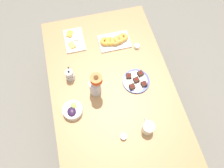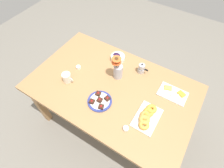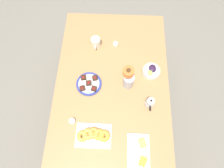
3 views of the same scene
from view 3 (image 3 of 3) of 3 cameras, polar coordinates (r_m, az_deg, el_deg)
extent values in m
plane|color=slate|center=(2.24, 0.00, -7.31)|extent=(6.00, 6.00, 0.00)
cube|color=#A87A4C|center=(1.55, 0.00, -0.81)|extent=(1.60, 1.00, 0.04)
cube|color=#A87A4C|center=(2.26, -10.20, 13.49)|extent=(0.07, 0.07, 0.70)
cube|color=#A87A4C|center=(2.26, 11.78, 12.70)|extent=(0.07, 0.07, 0.70)
cylinder|color=silver|center=(1.70, -5.29, 13.41)|extent=(0.09, 0.09, 0.10)
cylinder|color=brown|center=(1.66, -5.41, 14.23)|extent=(0.08, 0.08, 0.00)
torus|color=silver|center=(1.67, -5.43, 11.86)|extent=(0.05, 0.01, 0.05)
cylinder|color=white|center=(1.60, 12.65, 3.99)|extent=(0.15, 0.15, 0.05)
ellipsoid|color=#2D1938|center=(1.59, 13.03, 4.90)|extent=(0.08, 0.07, 0.04)
ellipsoid|color=#9EC14C|center=(1.57, 12.31, 3.50)|extent=(0.05, 0.05, 0.04)
cube|color=white|center=(1.44, 8.60, -20.88)|extent=(0.26, 0.17, 0.01)
cube|color=#EFB74C|center=(1.43, 9.91, -18.45)|extent=(0.08, 0.07, 0.02)
cube|color=white|center=(1.42, 7.85, -21.68)|extent=(0.07, 0.05, 0.02)
cube|color=orange|center=(1.43, 10.03, -23.65)|extent=(0.08, 0.07, 0.02)
cube|color=white|center=(1.44, -6.01, -16.42)|extent=(0.19, 0.28, 0.01)
torus|color=gold|center=(1.43, -9.63, -16.41)|extent=(0.10, 0.10, 0.03)
torus|color=gold|center=(1.42, -7.83, -15.83)|extent=(0.12, 0.12, 0.04)
torus|color=#C9873C|center=(1.42, -6.05, -15.55)|extent=(0.13, 0.13, 0.04)
torus|color=gold|center=(1.41, -4.32, -16.09)|extent=(0.10, 0.10, 0.04)
torus|color=gold|center=(1.41, -2.57, -16.55)|extent=(0.13, 0.13, 0.04)
cylinder|color=white|center=(1.72, 1.17, 12.89)|extent=(0.05, 0.05, 0.03)
cylinder|color=#C68923|center=(1.71, 1.17, 13.08)|extent=(0.04, 0.04, 0.01)
cylinder|color=white|center=(1.47, -12.88, -11.71)|extent=(0.05, 0.05, 0.03)
cylinder|color=maroon|center=(1.47, -12.96, -11.64)|extent=(0.04, 0.04, 0.01)
cylinder|color=navy|center=(1.55, -7.54, 0.03)|extent=(0.22, 0.22, 0.01)
cylinder|color=white|center=(1.54, -7.54, 0.06)|extent=(0.18, 0.18, 0.01)
cube|color=#381E14|center=(1.54, -5.62, 1.97)|extent=(0.05, 0.05, 0.02)
cone|color=red|center=(1.52, -5.69, 2.26)|extent=(0.02, 0.02, 0.01)
cube|color=#381E14|center=(1.50, -5.92, -1.52)|extent=(0.05, 0.05, 0.02)
cone|color=red|center=(1.49, -5.99, -1.27)|extent=(0.02, 0.02, 0.01)
cube|color=#381E14|center=(1.55, -9.29, 2.10)|extent=(0.05, 0.05, 0.02)
cone|color=red|center=(1.54, -9.40, 2.38)|extent=(0.02, 0.02, 0.01)
cube|color=#381E14|center=(1.52, -9.67, -1.36)|extent=(0.05, 0.05, 0.02)
cone|color=red|center=(1.50, -9.78, -1.11)|extent=(0.02, 0.02, 0.01)
cube|color=#381E14|center=(1.53, -7.63, 0.32)|extent=(0.05, 0.05, 0.02)
cone|color=red|center=(1.51, -7.72, 0.59)|extent=(0.02, 0.02, 0.01)
cylinder|color=#B2B2BC|center=(1.48, 5.41, 0.88)|extent=(0.09, 0.09, 0.15)
cylinder|color=#3D702D|center=(1.36, 5.22, 3.39)|extent=(0.01, 0.01, 0.10)
cylinder|color=orange|center=(1.32, 5.42, 4.38)|extent=(0.09, 0.09, 0.01)
cylinder|color=#472D14|center=(1.31, 5.44, 4.49)|extent=(0.04, 0.04, 0.01)
cylinder|color=#3D702D|center=(1.38, 5.14, 3.04)|extent=(0.01, 0.01, 0.06)
cylinder|color=orange|center=(1.35, 5.26, 3.63)|extent=(0.09, 0.09, 0.01)
cylinder|color=#472D14|center=(1.35, 5.28, 3.74)|extent=(0.04, 0.04, 0.01)
cylinder|color=#B7B7BC|center=(1.49, 12.04, -6.22)|extent=(0.07, 0.07, 0.05)
cylinder|color=#B7B7BC|center=(1.46, 12.26, -5.91)|extent=(0.05, 0.05, 0.01)
cylinder|color=#B7B7BC|center=(1.44, 12.47, -5.63)|extent=(0.06, 0.06, 0.04)
sphere|color=black|center=(1.41, 12.72, -5.29)|extent=(0.02, 0.02, 0.02)
cube|color=black|center=(1.45, 12.38, -7.87)|extent=(0.04, 0.01, 0.01)
camera|label=1|loc=(1.32, 35.10, 73.59)|focal=35.00mm
camera|label=2|loc=(0.87, -84.88, 2.37)|focal=28.00mm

